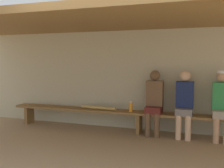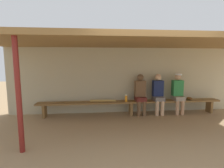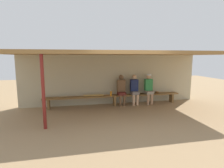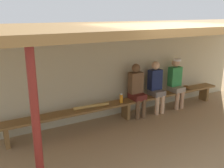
% 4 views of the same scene
% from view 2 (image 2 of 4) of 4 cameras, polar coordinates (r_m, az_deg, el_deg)
% --- Properties ---
extents(ground_plane, '(24.00, 24.00, 0.00)m').
position_cam_2_polar(ground_plane, '(4.36, 10.60, -16.17)').
color(ground_plane, '#9E7F59').
extents(back_wall, '(8.00, 0.20, 2.20)m').
position_cam_2_polar(back_wall, '(5.98, 5.52, 1.29)').
color(back_wall, '#B7AD8C').
rests_on(back_wall, ground).
extents(dugout_roof, '(8.00, 2.80, 0.12)m').
position_cam_2_polar(dugout_roof, '(4.70, 8.84, 13.74)').
color(dugout_roof, olive).
rests_on(dugout_roof, back_wall).
extents(support_post, '(0.10, 0.10, 2.20)m').
position_cam_2_polar(support_post, '(3.63, -28.72, -3.60)').
color(support_post, maroon).
rests_on(support_post, ground).
extents(bench, '(6.00, 0.36, 0.46)m').
position_cam_2_polar(bench, '(5.67, 6.31, -6.38)').
color(bench, brown).
rests_on(bench, ground).
extents(player_with_sunglasses, '(0.34, 0.42, 1.34)m').
position_cam_2_polar(player_with_sunglasses, '(6.13, 21.16, -2.37)').
color(player_with_sunglasses, gray).
rests_on(player_with_sunglasses, ground).
extents(player_near_post, '(0.34, 0.42, 1.34)m').
position_cam_2_polar(player_near_post, '(5.85, 15.17, -2.73)').
color(player_near_post, slate).
rests_on(player_near_post, ground).
extents(player_leftmost, '(0.34, 0.42, 1.34)m').
position_cam_2_polar(player_leftmost, '(5.67, 9.48, -2.89)').
color(player_leftmost, '#591E19').
rests_on(player_leftmost, ground).
extents(water_bottle_clear, '(0.08, 0.08, 0.22)m').
position_cam_2_polar(water_bottle_clear, '(5.55, 4.75, -4.78)').
color(water_bottle_clear, orange).
rests_on(water_bottle_clear, bench).
extents(baseball_glove_tan, '(0.19, 0.25, 0.09)m').
position_cam_2_polar(baseball_glove_tan, '(6.37, 24.41, -4.38)').
color(baseball_glove_tan, brown).
rests_on(baseball_glove_tan, bench).
extents(baseball_bat, '(0.83, 0.14, 0.07)m').
position_cam_2_polar(baseball_bat, '(5.53, -3.06, -5.57)').
color(baseball_bat, tan).
rests_on(baseball_bat, bench).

